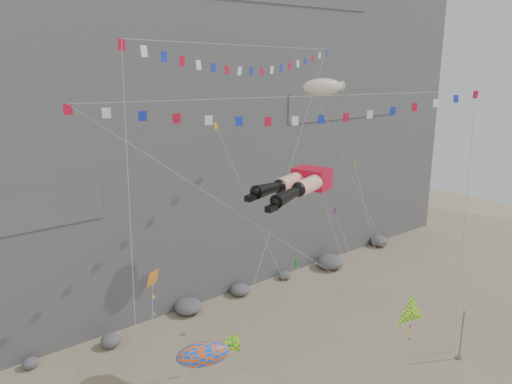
# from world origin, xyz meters

# --- Properties ---
(cliff) EXTENTS (80.00, 28.00, 50.00)m
(cliff) POSITION_xyz_m (0.00, 32.00, 25.00)
(cliff) COLOR slate
(cliff) RESTS_ON ground
(talus_boulders) EXTENTS (60.00, 3.00, 1.20)m
(talus_boulders) POSITION_xyz_m (0.00, 17.00, 0.60)
(talus_boulders) COLOR slate
(talus_boulders) RESTS_ON ground
(anchor_pole_right) EXTENTS (0.12, 0.12, 4.15)m
(anchor_pole_right) POSITION_xyz_m (12.92, -2.70, 2.08)
(anchor_pole_right) COLOR gray
(anchor_pole_right) RESTS_ON ground
(legs_kite) EXTENTS (8.27, 12.84, 18.74)m
(legs_kite) POSITION_xyz_m (0.89, 3.59, 14.78)
(legs_kite) COLOR red
(legs_kite) RESTS_ON ground
(flag_banner_upper) EXTENTS (27.77, 17.70, 31.17)m
(flag_banner_upper) POSITION_xyz_m (0.68, 7.66, 23.72)
(flag_banner_upper) COLOR red
(flag_banner_upper) RESTS_ON ground
(flag_banner_lower) EXTENTS (27.29, 7.85, 24.68)m
(flag_banner_lower) POSITION_xyz_m (0.71, 2.45, 20.63)
(flag_banner_lower) COLOR red
(flag_banner_lower) RESTS_ON ground
(harlequin_kite) EXTENTS (4.80, 6.73, 13.85)m
(harlequin_kite) POSITION_xyz_m (-10.78, 1.75, 11.92)
(harlequin_kite) COLOR #FA351B
(harlequin_kite) RESTS_ON ground
(fish_windsock) EXTENTS (8.40, 5.67, 10.94)m
(fish_windsock) POSITION_xyz_m (-9.10, -0.17, 7.87)
(fish_windsock) COLOR #FD570C
(fish_windsock) RESTS_ON ground
(delta_kite) EXTENTS (5.25, 6.23, 9.21)m
(delta_kite) POSITION_xyz_m (6.01, -2.59, 6.20)
(delta_kite) COLOR #FFF60D
(delta_kite) RESTS_ON ground
(blimp_windsock) EXTENTS (4.54, 12.71, 23.53)m
(blimp_windsock) POSITION_xyz_m (9.60, 9.96, 20.63)
(blimp_windsock) COLOR beige
(blimp_windsock) RESTS_ON ground
(small_kite_a) EXTENTS (1.50, 13.93, 22.75)m
(small_kite_a) POSITION_xyz_m (-2.19, 8.10, 17.91)
(small_kite_a) COLOR orange
(small_kite_a) RESTS_ON ground
(small_kite_b) EXTENTS (4.82, 11.52, 16.06)m
(small_kite_b) POSITION_xyz_m (7.27, 5.80, 11.06)
(small_kite_b) COLOR purple
(small_kite_b) RESTS_ON ground
(small_kite_c) EXTENTS (1.61, 8.51, 12.91)m
(small_kite_c) POSITION_xyz_m (-0.89, 1.52, 10.14)
(small_kite_c) COLOR #19A51C
(small_kite_c) RESTS_ON ground
(small_kite_d) EXTENTS (8.77, 13.77, 21.11)m
(small_kite_d) POSITION_xyz_m (10.63, 6.76, 14.00)
(small_kite_d) COLOR yellow
(small_kite_d) RESTS_ON ground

